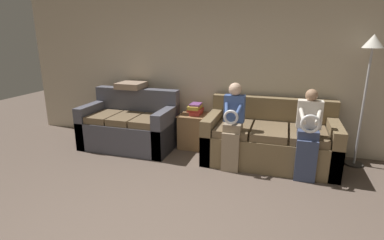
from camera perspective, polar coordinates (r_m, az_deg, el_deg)
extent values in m
cube|color=beige|center=(5.08, 6.40, 9.22)|extent=(7.60, 0.06, 2.55)
cube|color=brown|center=(4.67, 14.41, -5.09)|extent=(1.89, 1.00, 0.45)
cube|color=brown|center=(4.91, 15.07, 1.53)|extent=(1.89, 0.20, 0.46)
cube|color=brown|center=(4.74, 4.00, -2.80)|extent=(0.16, 1.00, 0.68)
cube|color=brown|center=(4.68, 25.18, -4.59)|extent=(0.16, 1.00, 0.68)
cube|color=brown|center=(4.53, 7.95, -1.60)|extent=(0.49, 0.76, 0.11)
cube|color=brown|center=(4.48, 14.58, -2.17)|extent=(0.49, 0.76, 0.11)
cube|color=brown|center=(4.49, 21.27, -2.72)|extent=(0.49, 0.76, 0.11)
cube|color=#4C4C56|center=(5.21, -11.83, -2.57)|extent=(1.53, 0.87, 0.47)
cube|color=#4C4C56|center=(5.37, -10.41, 3.37)|extent=(1.53, 0.20, 0.49)
cube|color=#4C4C56|center=(5.53, -18.10, -0.62)|extent=(0.16, 0.87, 0.72)
cube|color=#4C4C56|center=(4.89, -4.88, -2.02)|extent=(0.16, 0.87, 0.72)
cube|color=brown|center=(5.25, -16.37, 0.58)|extent=(0.38, 0.63, 0.11)
cube|color=brown|center=(5.05, -12.56, 0.23)|extent=(0.38, 0.63, 0.11)
cube|color=brown|center=(4.86, -8.44, -0.15)|extent=(0.38, 0.63, 0.11)
cube|color=gray|center=(4.23, 7.31, -6.12)|extent=(0.24, 0.10, 0.56)
cube|color=gray|center=(4.25, 7.81, -1.23)|extent=(0.24, 0.28, 0.11)
cube|color=#3D5693|center=(4.25, 8.10, 2.20)|extent=(0.29, 0.14, 0.38)
sphere|color=#DBB293|center=(4.20, 8.25, 5.81)|extent=(0.18, 0.18, 0.18)
torus|color=silver|center=(4.01, 7.42, 0.53)|extent=(0.20, 0.04, 0.20)
cylinder|color=#3D5693|center=(4.13, 6.61, 2.25)|extent=(0.12, 0.31, 0.22)
cylinder|color=#3D5693|center=(4.10, 9.00, 2.07)|extent=(0.12, 0.31, 0.22)
cube|color=#384260|center=(4.20, 20.84, -7.30)|extent=(0.26, 0.10, 0.56)
cube|color=#384260|center=(4.21, 21.20, -2.35)|extent=(0.26, 0.28, 0.11)
cube|color=silver|center=(4.22, 21.48, 1.04)|extent=(0.31, 0.14, 0.37)
sphere|color=#A37A5B|center=(4.16, 21.84, 4.44)|extent=(0.16, 0.16, 0.16)
torus|color=white|center=(3.97, 21.62, -0.69)|extent=(0.24, 0.04, 0.24)
cylinder|color=silver|center=(4.07, 20.22, 1.07)|extent=(0.11, 0.31, 0.21)
cylinder|color=silver|center=(4.09, 23.03, 0.83)|extent=(0.11, 0.31, 0.21)
cube|color=olive|center=(5.11, 0.67, -2.03)|extent=(0.50, 0.48, 0.57)
cube|color=#9A724A|center=(5.03, 0.68, 0.98)|extent=(0.52, 0.50, 0.02)
cube|color=#BC3833|center=(5.02, 0.82, 1.37)|extent=(0.17, 0.29, 0.05)
cube|color=#BC3833|center=(5.01, 0.65, 1.95)|extent=(0.23, 0.25, 0.05)
cube|color=gold|center=(4.99, 0.57, 2.51)|extent=(0.18, 0.32, 0.06)
cube|color=#7A4284|center=(4.98, 0.72, 2.99)|extent=(0.17, 0.24, 0.03)
cylinder|color=#2D2B28|center=(5.10, 28.43, -7.35)|extent=(0.26, 0.26, 0.02)
cylinder|color=#B7B7BC|center=(4.86, 29.74, 1.89)|extent=(0.03, 0.03, 1.67)
cone|color=silver|center=(4.75, 31.30, 12.74)|extent=(0.27, 0.27, 0.18)
cube|color=gray|center=(5.36, -11.48, 6.51)|extent=(0.44, 0.44, 0.10)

